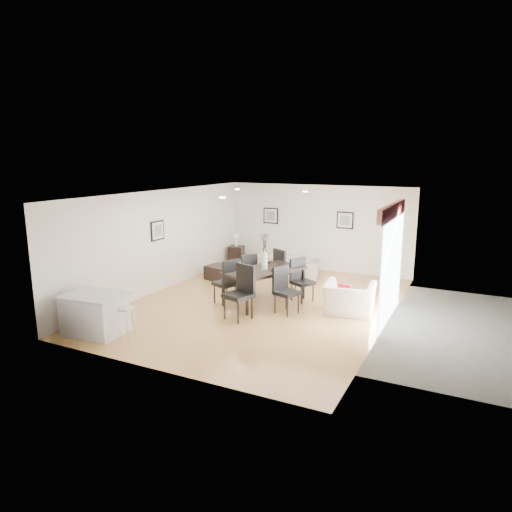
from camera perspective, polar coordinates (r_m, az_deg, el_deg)
The scene contains 26 objects.
ground at distance 11.27m, azimuth 0.80°, elevation -6.03°, with size 8.00×8.00×0.00m, color tan.
wall_back at distance 14.58m, azimuth 7.64°, elevation 3.51°, with size 6.00×0.04×2.70m, color white.
wall_front at distance 7.62m, azimuth -12.33°, elevation -4.68°, with size 6.00×0.04×2.70m, color white.
wall_left at distance 12.50m, azimuth -11.69°, elevation 1.91°, with size 0.04×8.00×2.70m, color white.
wall_right at distance 10.03m, azimuth 16.46°, elevation -0.84°, with size 0.04×8.00×2.70m, color white.
ceiling at distance 10.74m, azimuth 0.84°, elevation 7.78°, with size 6.00×8.00×0.02m, color white.
sofa at distance 13.86m, azimuth 2.96°, elevation -1.09°, with size 2.35×0.92×0.69m, color gray.
armchair at distance 10.71m, azimuth 11.60°, elevation -5.25°, with size 1.11×0.97×0.72m, color silver.
dining_table at distance 11.22m, azimuth 1.07°, elevation -2.08°, with size 1.69×2.26×0.85m.
dining_chair_wnear at distance 11.11m, azimuth -3.51°, elevation -2.93°, with size 0.66×0.66×1.13m.
dining_chair_wfar at distance 11.97m, azimuth -1.16°, elevation -1.95°, with size 0.66×0.66×1.07m.
dining_chair_enear at distance 10.55m, azimuth 3.52°, elevation -3.90°, with size 0.62×0.62×1.08m.
dining_chair_efar at distance 11.47m, azimuth 5.56°, elevation -2.66°, with size 0.65×0.65×1.07m.
dining_chair_head at distance 10.14m, azimuth -1.82°, elevation -4.12°, with size 0.68×0.68×1.21m.
dining_chair_foot at distance 12.39m, azimuth 3.39°, elevation -1.37°, with size 0.68×0.68×1.12m.
vase at distance 11.11m, azimuth 1.08°, elevation 0.33°, with size 0.97×1.59×0.90m.
coffee_table at distance 13.39m, azimuth -4.09°, elevation -2.19°, with size 1.03×0.62×0.41m, color black.
side_table at distance 15.39m, azimuth -2.46°, elevation 0.12°, with size 0.46×0.46×0.62m, color black.
table_lamp at distance 15.28m, azimuth -2.48°, elevation 2.21°, with size 0.21×0.21×0.40m.
cushion at distance 10.58m, azimuth 10.96°, elevation -4.29°, with size 0.30×0.09×0.30m, color maroon.
kitchen_island at distance 9.89m, azimuth -19.49°, elevation -6.78°, with size 1.29×1.03×0.85m.
bar_stool at distance 9.28m, azimuth -15.92°, elevation -6.76°, with size 0.31×0.31×0.68m.
framed_print_back_left at distance 15.10m, azimuth 1.86°, elevation 5.06°, with size 0.52×0.04×0.52m.
framed_print_back_right at distance 14.25m, azimuth 11.07°, elevation 4.41°, with size 0.52×0.04×0.52m.
framed_print_left_wall at distance 12.27m, azimuth -12.22°, elevation 3.13°, with size 0.04×0.52×0.52m.
sliding_door at distance 10.27m, azimuth 16.62°, elevation 1.24°, with size 0.12×2.70×2.57m.
Camera 1 is at (4.62, -9.66, 3.53)m, focal length 32.00 mm.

